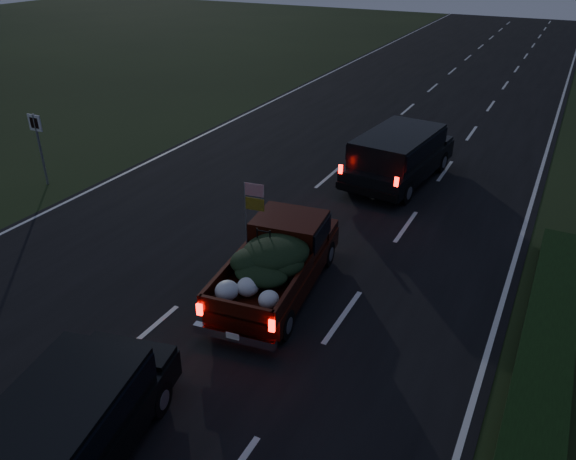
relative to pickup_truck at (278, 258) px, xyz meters
The scene contains 7 objects.
ground 3.45m from the pickup_truck, 121.96° to the right, with size 120.00×120.00×0.00m, color black.
road_asphalt 3.45m from the pickup_truck, 121.96° to the right, with size 14.00×120.00×0.02m, color black.
hedge_row 6.07m from the pickup_truck, ahead, with size 1.00×10.00×0.60m, color black.
route_sign 10.52m from the pickup_truck, 168.04° to the left, with size 0.55×0.08×2.50m.
pickup_truck is the anchor object (origin of this frame).
lead_suv 7.91m from the pickup_truck, 86.21° to the left, with size 2.67×5.33×1.47m.
rear_suv 6.20m from the pickup_truck, 94.67° to the right, with size 2.68×4.64×1.25m.
Camera 1 is at (7.20, -7.31, 7.69)m, focal length 35.00 mm.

